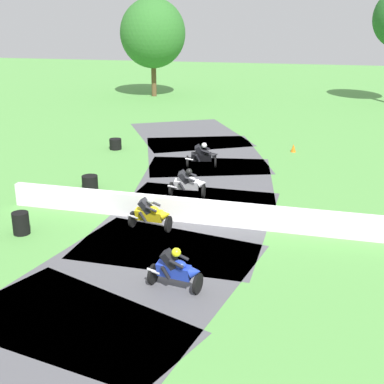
{
  "coord_description": "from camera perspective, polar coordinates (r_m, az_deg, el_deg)",
  "views": [
    {
      "loc": [
        4.0,
        -17.96,
        7.6
      ],
      "look_at": [
        -0.01,
        0.79,
        0.9
      ],
      "focal_mm": 49.65,
      "sensor_mm": 36.0,
      "label": 1
    }
  ],
  "objects": [
    {
      "name": "tire_stack_far",
      "position": [
        30.3,
        -8.22,
        5.12
      ],
      "size": [
        0.67,
        0.67,
        0.6
      ],
      "color": "black",
      "rests_on": "ground"
    },
    {
      "name": "motorcycle_fourth_black",
      "position": [
        26.36,
        1.18,
        3.94
      ],
      "size": [
        1.7,
        1.0,
        1.43
      ],
      "color": "black",
      "rests_on": "ground"
    },
    {
      "name": "motorcycle_trailing_white",
      "position": [
        22.18,
        -0.39,
        0.95
      ],
      "size": [
        1.68,
        0.87,
        1.42
      ],
      "color": "black",
      "rests_on": "ground"
    },
    {
      "name": "tire_stack_mid_b",
      "position": [
        23.78,
        -10.91,
        1.03
      ],
      "size": [
        0.7,
        0.7,
        0.6
      ],
      "color": "black",
      "rests_on": "ground"
    },
    {
      "name": "track_asphalt",
      "position": [
        20.4,
        -5.16,
        -2.67
      ],
      "size": [
        12.62,
        37.92,
        0.01
      ],
      "color": "#515156",
      "rests_on": "ground"
    },
    {
      "name": "traffic_cone",
      "position": [
        29.97,
        10.84,
        4.66
      ],
      "size": [
        0.28,
        0.28,
        0.44
      ],
      "primitive_type": "cone",
      "color": "orange",
      "rests_on": "ground"
    },
    {
      "name": "ground_plane",
      "position": [
        19.9,
        -0.45,
        -3.18
      ],
      "size": [
        120.0,
        120.0,
        0.0
      ],
      "primitive_type": "plane",
      "color": "#569947"
    },
    {
      "name": "tree_far_left",
      "position": [
        48.21,
        -4.23,
        16.64
      ],
      "size": [
        5.68,
        5.68,
        8.43
      ],
      "color": "brown",
      "rests_on": "ground"
    },
    {
      "name": "safety_barrier",
      "position": [
        19.11,
        14.83,
        -3.38
      ],
      "size": [
        24.74,
        1.6,
        0.9
      ],
      "primitive_type": "cube",
      "rotation": [
        0.0,
        0.0,
        -1.62
      ],
      "color": "white",
      "rests_on": "ground"
    },
    {
      "name": "motorcycle_lead_blue",
      "position": [
        15.02,
        -1.71,
        -8.29
      ],
      "size": [
        1.71,
        1.0,
        1.43
      ],
      "color": "black",
      "rests_on": "ground"
    },
    {
      "name": "tire_stack_mid_a",
      "position": [
        19.66,
        -17.9,
        -3.21
      ],
      "size": [
        0.59,
        0.59,
        0.8
      ],
      "color": "black",
      "rests_on": "ground"
    },
    {
      "name": "motorcycle_chase_yellow",
      "position": [
        18.94,
        -4.44,
        -2.34
      ],
      "size": [
        1.7,
        0.91,
        1.43
      ],
      "color": "black",
      "rests_on": "ground"
    }
  ]
}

